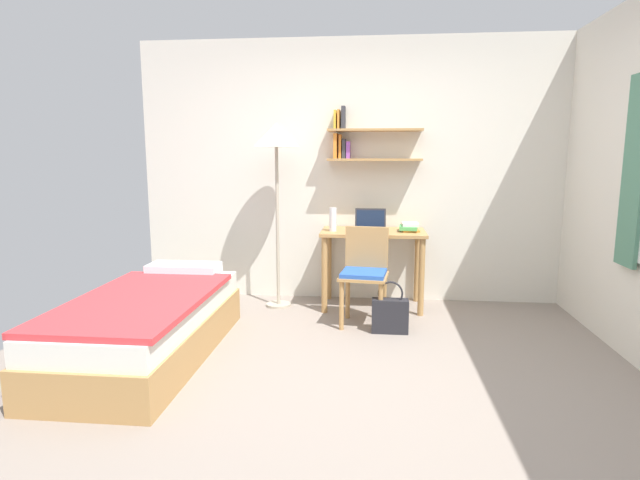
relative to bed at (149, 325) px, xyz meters
The scene contains 10 objects.
ground_plane 1.50m from the bed, 10.44° to the right, with size 5.28×5.28×0.00m, color gray.
wall_back 2.52m from the bed, 50.19° to the left, with size 4.40×0.27×2.60m.
bed is the anchor object (origin of this frame).
desk 2.19m from the bed, 41.40° to the left, with size 0.99×0.57×0.75m.
desk_chair 1.82m from the bed, 30.62° to the left, with size 0.44×0.44×0.84m.
standing_lamp 2.03m from the bed, 62.47° to the left, with size 0.43×0.43×1.76m.
laptop 2.23m from the bed, 42.29° to the left, with size 0.30×0.22×0.20m.
water_bottle 1.94m from the bed, 47.57° to the left, with size 0.07×0.07×0.22m, color silver.
book_stack 2.49m from the bed, 36.08° to the left, with size 0.20×0.25×0.08m.
handbag 1.91m from the bed, 21.55° to the left, with size 0.30×0.12×0.44m.
Camera 1 is at (0.15, -3.17, 1.46)m, focal length 28.70 mm.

